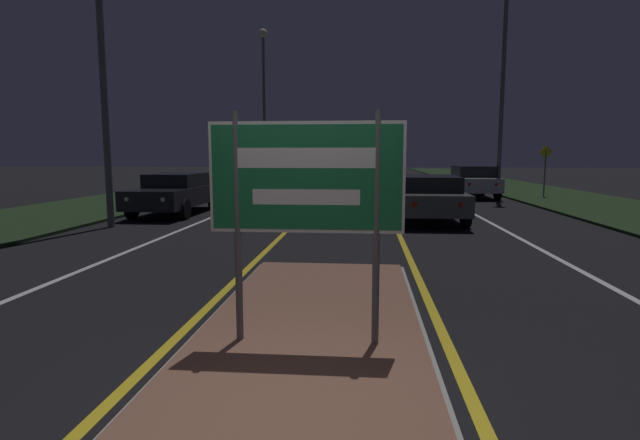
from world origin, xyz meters
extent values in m
plane|color=black|center=(0.00, 0.00, 0.00)|extent=(160.00, 160.00, 0.00)
cube|color=#999993|center=(0.00, 1.41, 0.03)|extent=(2.47, 7.32, 0.05)
cube|color=brown|center=(0.00, 1.41, 0.05)|extent=(2.35, 7.20, 0.10)
cube|color=#1E3319|center=(-9.50, 20.00, 0.04)|extent=(5.00, 100.00, 0.08)
cube|color=#1E3319|center=(9.50, 20.00, 0.04)|extent=(5.00, 100.00, 0.08)
cube|color=gold|center=(-1.42, 25.00, 0.00)|extent=(0.12, 70.00, 0.01)
cube|color=gold|center=(1.42, 25.00, 0.00)|extent=(0.12, 70.00, 0.01)
cube|color=silver|center=(-4.20, 25.00, 0.00)|extent=(0.12, 70.00, 0.01)
cube|color=silver|center=(4.20, 25.00, 0.00)|extent=(0.12, 70.00, 0.01)
cube|color=silver|center=(-7.20, 25.00, 0.00)|extent=(0.10, 70.00, 0.01)
cube|color=silver|center=(7.20, 25.00, 0.00)|extent=(0.10, 70.00, 0.01)
cylinder|color=#56565B|center=(-0.67, 1.41, 1.23)|extent=(0.07, 0.07, 2.25)
cylinder|color=#56565B|center=(0.67, 1.41, 1.23)|extent=(0.07, 0.07, 2.25)
cube|color=#19703D|center=(0.00, 1.41, 1.72)|extent=(1.87, 0.04, 1.06)
cube|color=white|center=(0.00, 1.39, 1.72)|extent=(1.87, 0.00, 1.06)
cube|color=#19703D|center=(0.00, 1.39, 1.72)|extent=(1.82, 0.01, 0.99)
cube|color=white|center=(0.00, 1.38, 1.91)|extent=(1.31, 0.01, 0.19)
cube|color=white|center=(0.00, 1.38, 1.54)|extent=(1.03, 0.01, 0.15)
cylinder|color=#56565B|center=(-6.28, 9.52, 5.15)|extent=(0.18, 0.18, 10.29)
cylinder|color=#56565B|center=(-6.37, 31.21, 4.97)|extent=(0.18, 0.18, 9.95)
sphere|color=beige|center=(-6.37, 31.21, 10.13)|extent=(0.60, 0.60, 0.60)
cylinder|color=#56565B|center=(6.44, 19.27, 4.84)|extent=(0.18, 0.18, 9.68)
cube|color=#4C514C|center=(2.41, 11.79, 0.63)|extent=(1.86, 4.76, 0.57)
cube|color=black|center=(2.41, 11.51, 1.13)|extent=(1.63, 2.48, 0.43)
sphere|color=red|center=(1.83, 9.43, 0.70)|extent=(0.14, 0.14, 0.14)
sphere|color=red|center=(2.98, 9.43, 0.70)|extent=(0.14, 0.14, 0.14)
cylinder|color=black|center=(1.52, 13.27, 0.34)|extent=(0.22, 0.68, 0.68)
cylinder|color=black|center=(3.30, 13.27, 0.34)|extent=(0.22, 0.68, 0.68)
cylinder|color=black|center=(1.52, 10.32, 0.34)|extent=(0.22, 0.68, 0.68)
cylinder|color=black|center=(3.30, 10.32, 0.34)|extent=(0.22, 0.68, 0.68)
cube|color=#B7B7BC|center=(5.52, 20.49, 0.65)|extent=(1.79, 4.67, 0.62)
cube|color=black|center=(5.52, 20.21, 1.20)|extent=(1.58, 2.43, 0.49)
sphere|color=red|center=(4.97, 18.17, 0.73)|extent=(0.14, 0.14, 0.14)
sphere|color=red|center=(6.08, 18.17, 0.73)|extent=(0.14, 0.14, 0.14)
cylinder|color=black|center=(4.67, 21.93, 0.34)|extent=(0.22, 0.68, 0.68)
cylinder|color=black|center=(6.38, 21.93, 0.34)|extent=(0.22, 0.68, 0.68)
cylinder|color=black|center=(4.67, 19.04, 0.34)|extent=(0.22, 0.68, 0.68)
cylinder|color=black|center=(6.38, 19.04, 0.34)|extent=(0.22, 0.68, 0.68)
cube|color=black|center=(-5.69, 12.73, 0.61)|extent=(1.73, 4.74, 0.59)
cube|color=black|center=(-5.69, 13.02, 1.12)|extent=(1.52, 2.46, 0.43)
sphere|color=white|center=(-6.23, 10.38, 0.68)|extent=(0.14, 0.14, 0.14)
sphere|color=white|center=(-5.16, 10.38, 0.68)|extent=(0.14, 0.14, 0.14)
cylinder|color=black|center=(-6.52, 11.26, 0.31)|extent=(0.22, 0.63, 0.63)
cylinder|color=black|center=(-4.87, 11.26, 0.31)|extent=(0.22, 0.63, 0.63)
cylinder|color=black|center=(-6.52, 14.20, 0.31)|extent=(0.22, 0.63, 0.63)
cylinder|color=black|center=(-4.87, 14.20, 0.31)|extent=(0.22, 0.63, 0.63)
cylinder|color=#56565B|center=(8.66, 20.01, 1.11)|extent=(0.06, 0.06, 2.07)
cube|color=yellow|center=(8.66, 20.01, 2.09)|extent=(0.60, 0.02, 0.60)
camera|label=1|loc=(0.55, -3.32, 1.93)|focal=28.00mm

